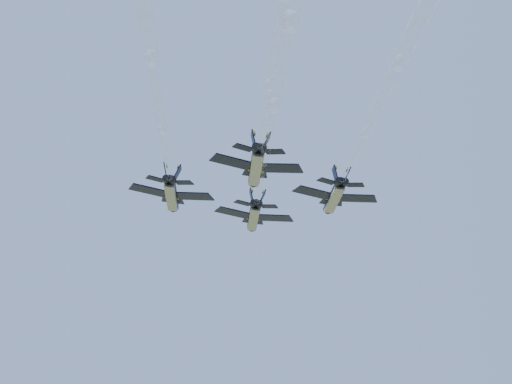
# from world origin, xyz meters

# --- Properties ---
(jet_lead) EXTENTS (11.63, 15.50, 3.36)m
(jet_lead) POSITION_xyz_m (-3.06, 9.81, 102.74)
(jet_lead) COLOR black
(jet_left) EXTENTS (11.63, 15.50, 3.36)m
(jet_left) POSITION_xyz_m (-12.78, -1.49, 102.74)
(jet_left) COLOR black
(jet_right) EXTENTS (11.63, 15.50, 3.36)m
(jet_right) POSITION_xyz_m (9.42, 2.89, 102.74)
(jet_right) COLOR black
(jet_slot) EXTENTS (11.63, 15.50, 3.36)m
(jet_slot) POSITION_xyz_m (0.41, -9.94, 102.74)
(jet_slot) COLOR black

